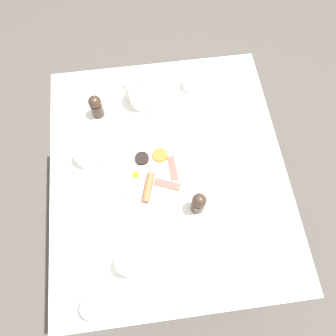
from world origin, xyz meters
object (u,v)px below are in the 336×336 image
object	(u,v)px
water_glass_tall	(128,265)
fork_by_plate	(103,218)
teapot_near	(142,93)
teacup_with_saucer_left	(85,157)
creamer_jug	(190,84)
breakfast_plate	(154,173)
water_glass_short	(95,307)
salt_grinder	(199,203)
knife_by_plate	(198,259)
spoon_for_tea	(225,118)
pepper_grinder	(96,106)
napkin_folded	(231,167)
fork_spare	(254,241)

from	to	relation	value
water_glass_tall	fork_by_plate	size ratio (longest dim) A/B	0.49
water_glass_tall	teapot_near	bearing A→B (deg)	170.20
teacup_with_saucer_left	creamer_jug	distance (m)	0.54
water_glass_tall	creamer_jug	size ratio (longest dim) A/B	0.99
breakfast_plate	water_glass_short	size ratio (longest dim) A/B	3.01
breakfast_plate	fork_by_plate	size ratio (longest dim) A/B	1.64
water_glass_short	salt_grinder	bearing A→B (deg)	127.63
teacup_with_saucer_left	knife_by_plate	world-z (taller)	teacup_with_saucer_left
fork_by_plate	water_glass_short	bearing A→B (deg)	-6.36
fork_by_plate	spoon_for_tea	size ratio (longest dim) A/B	1.07
creamer_jug	pepper_grinder	bearing A→B (deg)	-78.13
fork_by_plate	water_glass_tall	bearing A→B (deg)	23.21
teacup_with_saucer_left	spoon_for_tea	xyz separation A→B (m)	(-0.12, 0.58, -0.02)
creamer_jug	teacup_with_saucer_left	bearing A→B (deg)	-57.48
breakfast_plate	napkin_folded	size ratio (longest dim) A/B	1.72
creamer_jug	pepper_grinder	size ratio (longest dim) A/B	0.74
napkin_folded	pepper_grinder	bearing A→B (deg)	-122.17
teapot_near	fork_by_plate	size ratio (longest dim) A/B	1.08
creamer_jug	fork_by_plate	xyz separation A→B (m)	(0.53, -0.40, -0.02)
breakfast_plate	napkin_folded	xyz separation A→B (m)	(0.01, 0.30, -0.01)
napkin_folded	fork_spare	size ratio (longest dim) A/B	0.94
creamer_jug	fork_spare	size ratio (longest dim) A/B	0.49
salt_grinder	spoon_for_tea	bearing A→B (deg)	153.80
teapot_near	creamer_jug	distance (m)	0.21
fork_by_plate	napkin_folded	bearing A→B (deg)	105.00
water_glass_short	pepper_grinder	bearing A→B (deg)	177.08
napkin_folded	knife_by_plate	xyz separation A→B (m)	(0.33, -0.19, -0.00)
water_glass_tall	spoon_for_tea	size ratio (longest dim) A/B	0.53
salt_grinder	breakfast_plate	bearing A→B (deg)	-137.30
teacup_with_saucer_left	spoon_for_tea	distance (m)	0.59
breakfast_plate	creamer_jug	bearing A→B (deg)	152.07
breakfast_plate	salt_grinder	xyz separation A→B (m)	(0.16, 0.14, 0.05)
pepper_grinder	fork_spare	distance (m)	0.80
water_glass_short	fork_spare	world-z (taller)	water_glass_short
teapot_near	fork_spare	distance (m)	0.73
pepper_grinder	fork_by_plate	bearing A→B (deg)	-0.61
water_glass_tall	water_glass_short	distance (m)	0.16
napkin_folded	fork_by_plate	distance (m)	0.52
teapot_near	pepper_grinder	xyz separation A→B (m)	(0.04, -0.19, 0.00)
water_glass_tall	spoon_for_tea	xyz separation A→B (m)	(-0.54, 0.45, -0.04)
spoon_for_tea	water_glass_short	bearing A→B (deg)	-40.39
knife_by_plate	water_glass_tall	bearing A→B (deg)	-91.93
creamer_jug	fork_spare	distance (m)	0.70
salt_grinder	spoon_for_tea	distance (m)	0.41
knife_by_plate	salt_grinder	bearing A→B (deg)	171.19
salt_grinder	fork_by_plate	size ratio (longest dim) A/B	0.67
teacup_with_saucer_left	napkin_folded	bearing A→B (deg)	79.21
napkin_folded	creamer_jug	bearing A→B (deg)	-166.12
salt_grinder	water_glass_short	bearing A→B (deg)	-52.37
salt_grinder	napkin_folded	world-z (taller)	salt_grinder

